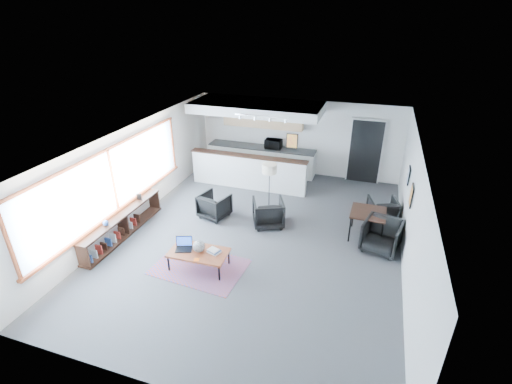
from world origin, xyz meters
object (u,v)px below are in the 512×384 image
(ceramic_pot, at_px, (199,246))
(armchair_left, at_px, (214,205))
(laptop, at_px, (184,245))
(coffee_table, at_px, (199,253))
(dining_chair_near, at_px, (381,237))
(dining_chair_far, at_px, (382,211))
(armchair_right, at_px, (268,211))
(dining_table, at_px, (368,214))
(floor_lamp, at_px, (269,170))
(book_stack, at_px, (214,251))
(microwave, at_px, (273,143))

(ceramic_pot, bearing_deg, armchair_left, 105.54)
(laptop, height_order, ceramic_pot, ceramic_pot)
(ceramic_pot, bearing_deg, coffee_table, -121.18)
(dining_chair_near, bearing_deg, dining_chair_far, 103.75)
(armchair_right, distance_m, dining_chair_near, 2.93)
(armchair_left, relative_size, dining_chair_near, 1.04)
(coffee_table, xyz_separation_m, dining_chair_far, (3.87, 3.44, -0.08))
(dining_table, bearing_deg, floor_lamp, 167.58)
(dining_table, bearing_deg, book_stack, -142.65)
(armchair_right, bearing_deg, dining_chair_near, 151.00)
(laptop, relative_size, dining_table, 0.51)
(book_stack, relative_size, dining_chair_near, 0.44)
(armchair_right, bearing_deg, coffee_table, 43.85)
(dining_chair_near, height_order, dining_chair_far, dining_chair_near)
(laptop, height_order, microwave, microwave)
(laptop, xyz_separation_m, dining_table, (3.87, 2.46, 0.15))
(book_stack, bearing_deg, ceramic_pot, -168.06)
(dining_table, xyz_separation_m, dining_chair_far, (0.37, 0.94, -0.34))
(coffee_table, distance_m, book_stack, 0.36)
(laptop, bearing_deg, armchair_left, 76.64)
(coffee_table, bearing_deg, ceramic_pot, 56.83)
(coffee_table, bearing_deg, dining_chair_near, 25.44)
(laptop, bearing_deg, dining_table, 13.04)
(coffee_table, distance_m, dining_table, 4.31)
(dining_chair_far, bearing_deg, armchair_left, -2.34)
(coffee_table, bearing_deg, armchair_left, 103.15)
(dining_table, distance_m, dining_chair_far, 1.07)
(microwave, bearing_deg, dining_chair_far, -30.45)
(armchair_left, xyz_separation_m, dining_chair_near, (4.47, -0.22, -0.01))
(coffee_table, distance_m, microwave, 5.80)
(coffee_table, bearing_deg, armchair_right, 65.44)
(armchair_left, height_order, dining_chair_far, armchair_left)
(floor_lamp, relative_size, dining_chair_far, 2.25)
(laptop, bearing_deg, coffee_table, -24.94)
(laptop, relative_size, book_stack, 1.36)
(coffee_table, xyz_separation_m, dining_chair_near, (3.87, 2.01, -0.03))
(armchair_right, height_order, dining_chair_far, armchair_right)
(armchair_left, relative_size, armchair_right, 0.94)
(laptop, distance_m, microwave, 5.77)
(book_stack, xyz_separation_m, dining_chair_near, (3.53, 1.92, -0.10))
(microwave, bearing_deg, armchair_right, -75.15)
(dining_chair_far, bearing_deg, book_stack, 26.02)
(laptop, height_order, dining_chair_near, dining_chair_near)
(laptop, relative_size, armchair_left, 0.58)
(ceramic_pot, xyz_separation_m, armchair_right, (0.94, 2.27, -0.15))
(ceramic_pot, relative_size, dining_table, 0.31)
(book_stack, height_order, armchair_left, armchair_left)
(armchair_right, relative_size, dining_table, 0.93)
(dining_chair_near, bearing_deg, microwave, 148.96)
(laptop, bearing_deg, microwave, 65.87)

